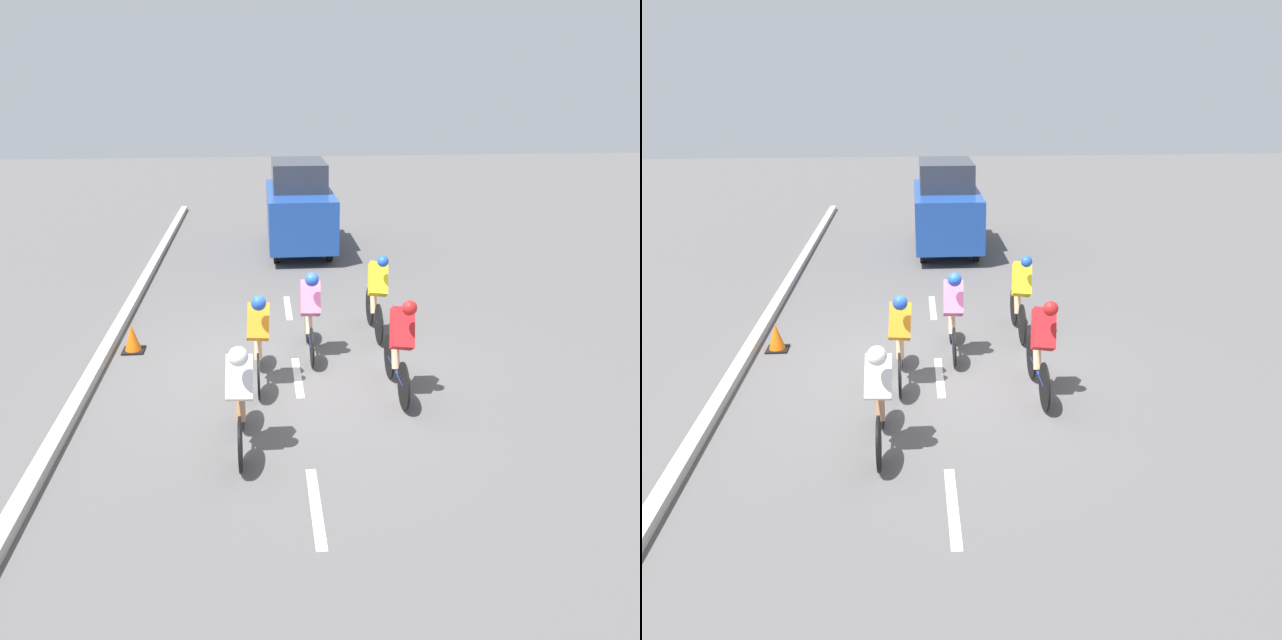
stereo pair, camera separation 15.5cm
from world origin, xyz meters
The scene contains 12 objects.
ground_plane centered at (0.00, 0.00, 0.00)m, with size 60.00×60.00×0.00m, color #565454.
lane_stripe_near centered at (0.00, 3.36, 0.00)m, with size 0.12×1.40×0.01m, color white.
lane_stripe_mid centered at (0.00, 0.16, 0.00)m, with size 0.12×1.40×0.01m, color white.
lane_stripe_far centered at (0.00, -3.04, 0.00)m, with size 0.12×1.40×0.01m, color white.
curb centered at (3.20, 0.16, 0.07)m, with size 0.20×27.69×0.14m, color #A8A399.
cyclist_pink centered at (-0.27, -0.66, 0.81)m, with size 0.34×1.68×1.53m.
cyclist_white centered at (0.82, 2.16, 0.81)m, with size 0.34×1.65×1.52m.
cyclist_red centered at (-1.45, 0.85, 0.80)m, with size 0.39×1.71×1.55m.
cyclist_yellow centered at (-1.53, -1.48, 0.80)m, with size 0.38×1.67×1.55m.
cyclist_orange centered at (0.59, 0.32, 0.79)m, with size 0.36×1.72×1.51m.
support_car centered at (-0.55, -7.72, 1.16)m, with size 1.70×3.86×2.37m.
traffic_cone centered at (2.75, -1.11, 0.24)m, with size 0.36×0.36×0.49m.
Camera 1 is at (0.49, 8.96, 4.36)m, focal length 35.00 mm.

